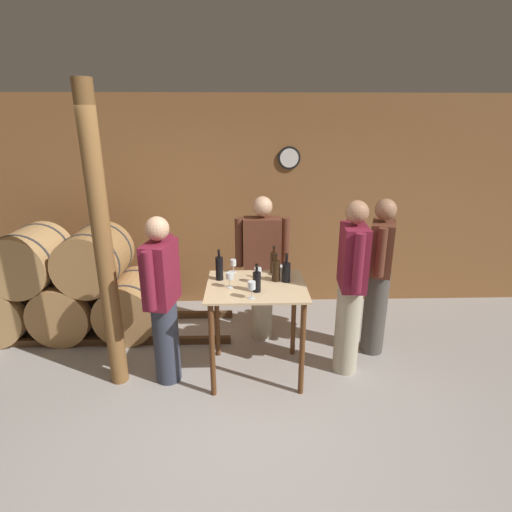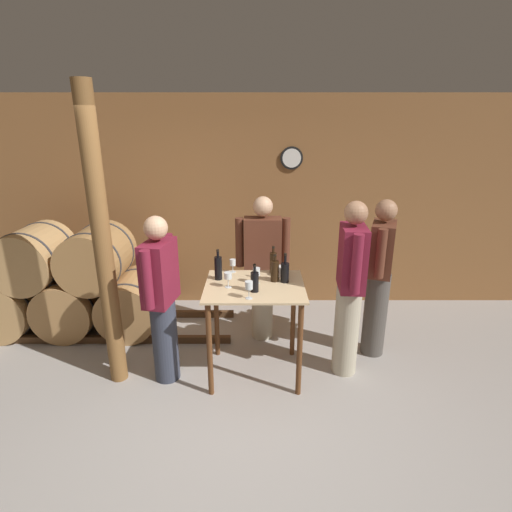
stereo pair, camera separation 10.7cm
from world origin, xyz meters
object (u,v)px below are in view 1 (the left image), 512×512
ice_bucket (284,271)px  wine_bottle_left (257,281)px  wine_bottle_far_right (286,271)px  wine_glass_near_right (252,286)px  wine_glass_near_left (230,276)px  person_host (379,275)px  wine_bottle_center (274,262)px  wine_glass_near_center (233,263)px  wine_bottle_far_left (219,268)px  person_visitor_with_scarf (262,266)px  wine_glass_far_side (258,272)px  wooden_post (103,247)px  person_visitor_near_door (163,299)px  person_visitor_bearded (351,286)px  wine_bottle_right (276,270)px

ice_bucket → wine_bottle_left: bearing=-126.5°
wine_bottle_far_right → wine_glass_near_right: wine_bottle_far_right is taller
wine_glass_near_left → person_host: bearing=15.7°
person_host → wine_bottle_center: bearing=-176.6°
wine_glass_near_left → wine_glass_near_right: 0.31m
wine_bottle_left → wine_glass_near_left: size_ratio=1.77×
wine_glass_near_center → wine_bottle_left: bearing=-65.3°
wine_bottle_far_left → ice_bucket: bearing=7.7°
wine_bottle_far_left → ice_bucket: 0.63m
person_visitor_with_scarf → wine_glass_far_side: bearing=-95.8°
wooden_post → person_visitor_near_door: 0.69m
wine_glass_far_side → person_visitor_with_scarf: person_visitor_with_scarf is taller
person_visitor_bearded → wine_glass_far_side: bearing=178.7°
wooden_post → wine_glass_far_side: (1.34, 0.14, -0.30)m
person_host → wine_glass_near_center: bearing=-178.5°
wine_bottle_far_left → wine_glass_near_left: wine_bottle_far_left is taller
wine_bottle_far_right → wine_glass_far_side: size_ratio=1.89×
wine_glass_near_left → ice_bucket: size_ratio=1.31×
wine_bottle_left → wine_bottle_right: 0.31m
wine_bottle_far_right → wine_glass_near_right: 0.50m
wine_glass_near_right → person_visitor_bearded: bearing=18.9°
wine_glass_near_left → wine_glass_near_right: bearing=-51.2°
wine_glass_near_left → person_visitor_near_door: bearing=-177.5°
wine_glass_far_side → person_visitor_bearded: 0.89m
wooden_post → wine_glass_near_right: 1.32m
wine_bottle_far_right → wine_glass_near_right: size_ratio=1.81×
person_visitor_bearded → wine_bottle_left: bearing=-168.9°
wooden_post → wine_bottle_far_left: size_ratio=9.01×
ice_bucket → wine_glass_near_center: bearing=167.9°
wine_bottle_far_left → wine_bottle_center: 0.55m
wine_bottle_left → wine_bottle_center: 0.49m
wine_glass_near_center → person_visitor_bearded: 1.16m
wine_bottle_center → person_visitor_bearded: person_visitor_bearded is taller
wine_bottle_right → person_visitor_with_scarf: 0.65m
wine_bottle_far_right → person_visitor_bearded: person_visitor_bearded is taller
wine_bottle_center → ice_bucket: (0.09, -0.08, -0.06)m
wine_bottle_center → wine_bottle_far_right: size_ratio=0.99×
wooden_post → wine_bottle_left: bearing=-2.5°
wine_glass_near_center → ice_bucket: bearing=-12.1°
wine_glass_near_left → person_visitor_bearded: 1.14m
wine_bottle_far_left → wine_glass_near_left: bearing=-61.6°
wine_bottle_center → wine_glass_near_center: size_ratio=2.09×
wine_glass_near_left → wine_bottle_far_left: bearing=118.4°
wine_bottle_far_right → wine_glass_near_center: size_ratio=2.12×
person_visitor_bearded → wine_glass_near_center: bearing=164.7°
wine_bottle_far_left → wine_glass_far_side: wine_bottle_far_left is taller
wine_bottle_far_right → wine_bottle_far_left: bearing=173.9°
person_visitor_bearded → person_visitor_near_door: (-1.74, -0.11, -0.06)m
person_visitor_bearded → person_visitor_near_door: 1.75m
ice_bucket → person_visitor_near_door: person_visitor_near_door is taller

